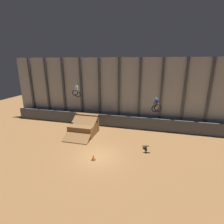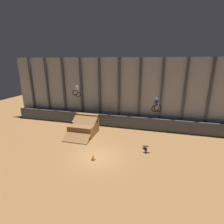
% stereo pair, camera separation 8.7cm
% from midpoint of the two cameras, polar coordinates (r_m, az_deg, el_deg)
% --- Properties ---
extents(ground_plane, '(60.00, 60.00, 0.00)m').
position_cam_midpoint_polar(ground_plane, '(17.30, -4.71, -14.34)').
color(ground_plane, olive).
extents(arena_back_wall, '(32.00, 0.40, 9.26)m').
position_cam_midpoint_polar(arena_back_wall, '(23.94, 2.25, 6.32)').
color(arena_back_wall, '#A3A8B2').
rests_on(arena_back_wall, ground_plane).
extents(lower_barrier, '(31.36, 0.20, 1.68)m').
position_cam_midpoint_polar(lower_barrier, '(23.90, 1.59, -3.10)').
color(lower_barrier, '#474C56').
rests_on(lower_barrier, ground_plane).
extents(dirt_ramp, '(3.06, 4.24, 2.40)m').
position_cam_midpoint_polar(dirt_ramp, '(22.16, -9.22, -4.97)').
color(dirt_ramp, brown).
rests_on(dirt_ramp, ground_plane).
extents(rider_bike_left_air, '(1.04, 1.78, 1.64)m').
position_cam_midpoint_polar(rider_bike_left_air, '(22.08, -11.61, 6.51)').
color(rider_bike_left_air, black).
extents(rider_bike_right_air, '(1.04, 1.77, 1.63)m').
position_cam_midpoint_polar(rider_bike_right_air, '(17.73, 14.18, 1.90)').
color(rider_bike_right_air, black).
extents(traffic_cone_near_ramp, '(0.36, 0.36, 0.58)m').
position_cam_midpoint_polar(traffic_cone_near_ramp, '(16.72, -6.26, -14.45)').
color(traffic_cone_near_ramp, black).
rests_on(traffic_cone_near_ramp, ground_plane).
extents(traffic_cone_arena_edge, '(0.36, 0.36, 0.58)m').
position_cam_midpoint_polar(traffic_cone_arena_edge, '(23.95, -5.45, -4.55)').
color(traffic_cone_arena_edge, black).
rests_on(traffic_cone_arena_edge, ground_plane).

